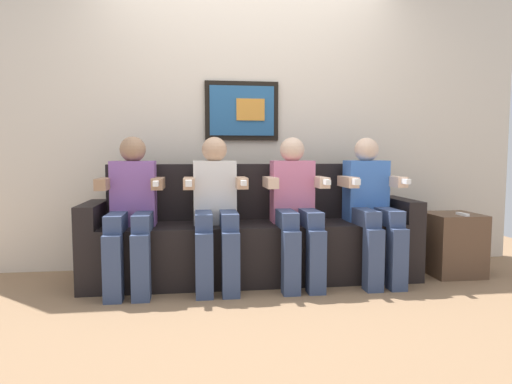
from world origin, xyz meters
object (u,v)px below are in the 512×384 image
at_px(person_leftmost, 132,206).
at_px(person_left_center, 215,205).
at_px(spare_remote_on_table, 463,214).
at_px(side_table_right, 452,244).
at_px(person_rightmost, 371,203).
at_px(couch, 253,239).
at_px(person_right_center, 295,204).

bearing_deg(person_leftmost, person_left_center, -0.04).
bearing_deg(spare_remote_on_table, side_table_right, 94.13).
bearing_deg(person_rightmost, couch, 169.38).
bearing_deg(person_leftmost, person_right_center, 0.00).
relative_size(side_table_right, spare_remote_on_table, 3.85).
height_order(person_left_center, person_rightmost, same).
bearing_deg(person_rightmost, person_leftmost, 179.99).
bearing_deg(side_table_right, person_leftmost, -178.62).
bearing_deg(person_right_center, couch, 150.75).
bearing_deg(person_right_center, spare_remote_on_table, -2.15).
relative_size(person_leftmost, person_rightmost, 1.00).
relative_size(person_left_center, side_table_right, 2.22).
bearing_deg(side_table_right, spare_remote_on_table, -85.87).
distance_m(person_left_center, person_right_center, 0.60).
height_order(person_leftmost, person_rightmost, same).
distance_m(couch, person_left_center, 0.45).
height_order(person_left_center, person_right_center, same).
relative_size(person_left_center, person_right_center, 1.00).
bearing_deg(couch, person_leftmost, -169.40).
height_order(couch, side_table_right, couch).
bearing_deg(spare_remote_on_table, person_rightmost, 176.13).
bearing_deg(person_left_center, spare_remote_on_table, -1.47).
xyz_separation_m(person_left_center, person_rightmost, (1.20, 0.00, 0.00)).
height_order(person_leftmost, side_table_right, person_leftmost).
relative_size(person_right_center, side_table_right, 2.22).
xyz_separation_m(person_rightmost, spare_remote_on_table, (0.73, -0.05, -0.10)).
bearing_deg(person_rightmost, person_right_center, 179.96).
bearing_deg(person_leftmost, spare_remote_on_table, -1.13).
bearing_deg(side_table_right, person_rightmost, -175.15).
distance_m(person_rightmost, spare_remote_on_table, 0.74).
distance_m(person_right_center, person_rightmost, 0.60).
distance_m(person_leftmost, person_rightmost, 1.80).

